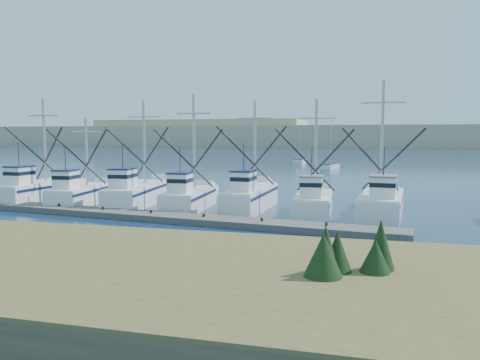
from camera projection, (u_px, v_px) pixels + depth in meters
The scene contains 6 objects.
ground at pixel (224, 243), 24.79m from camera, with size 500.00×500.00×0.00m, color #0D213B.
floating_dock at pixel (164, 217), 31.48m from camera, with size 31.64×2.11×0.42m, color #66605B.
dune_ridge at pixel (345, 136), 226.88m from camera, with size 360.00×60.00×10.00m, color tan.
trawler_fleet at pixel (192, 196), 36.27m from camera, with size 31.54×9.04×9.75m.
sailboat_near at pixel (330, 166), 78.51m from camera, with size 3.01×5.39×8.10m.
sailboat_far at pixel (299, 161), 94.52m from camera, with size 2.08×5.91×8.10m.
Camera 1 is at (6.81, -23.40, 5.72)m, focal length 35.00 mm.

